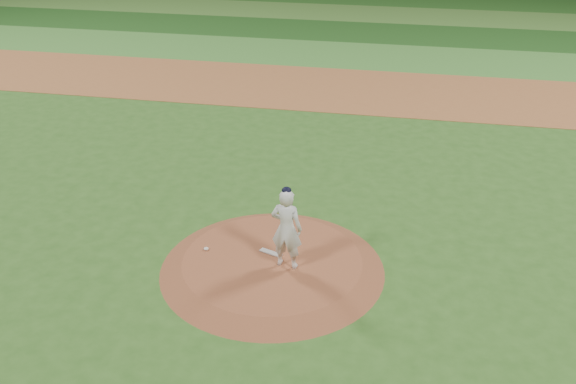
{
  "coord_description": "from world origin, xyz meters",
  "views": [
    {
      "loc": [
        2.9,
        -12.79,
        8.98
      ],
      "look_at": [
        0.0,
        2.0,
        1.1
      ],
      "focal_mm": 40.0,
      "sensor_mm": 36.0,
      "label": 1
    }
  ],
  "objects_px": {
    "pitching_rubber": "(271,253)",
    "pitcher_on_mound": "(287,228)",
    "rosin_bag": "(206,249)",
    "pitchers_mound": "(272,264)"
  },
  "relations": [
    {
      "from": "pitching_rubber",
      "to": "pitcher_on_mound",
      "type": "xyz_separation_m",
      "value": [
        0.49,
        -0.45,
        1.02
      ]
    },
    {
      "from": "pitchers_mound",
      "to": "pitcher_on_mound",
      "type": "xyz_separation_m",
      "value": [
        0.39,
        -0.16,
        1.16
      ]
    },
    {
      "from": "pitchers_mound",
      "to": "rosin_bag",
      "type": "bearing_deg",
      "value": 175.8
    },
    {
      "from": "pitching_rubber",
      "to": "pitcher_on_mound",
      "type": "height_order",
      "value": "pitcher_on_mound"
    },
    {
      "from": "pitching_rubber",
      "to": "rosin_bag",
      "type": "relative_size",
      "value": 4.84
    },
    {
      "from": "pitching_rubber",
      "to": "rosin_bag",
      "type": "distance_m",
      "value": 1.64
    },
    {
      "from": "pitchers_mound",
      "to": "rosin_bag",
      "type": "relative_size",
      "value": 44.12
    },
    {
      "from": "pitching_rubber",
      "to": "pitcher_on_mound",
      "type": "distance_m",
      "value": 1.22
    },
    {
      "from": "pitchers_mound",
      "to": "pitching_rubber",
      "type": "height_order",
      "value": "pitching_rubber"
    },
    {
      "from": "pitchers_mound",
      "to": "rosin_bag",
      "type": "distance_m",
      "value": 1.74
    }
  ]
}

